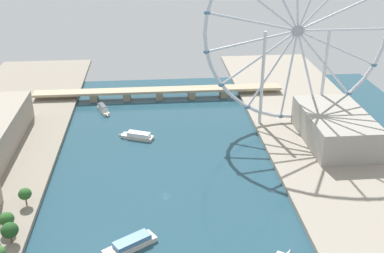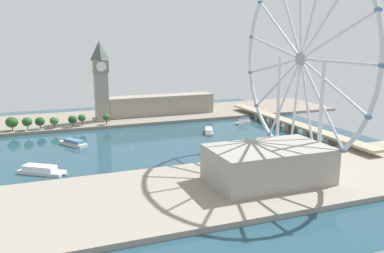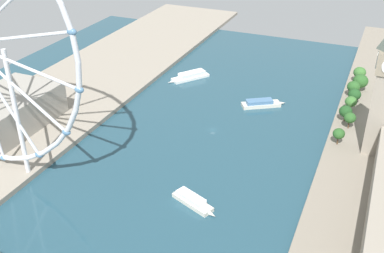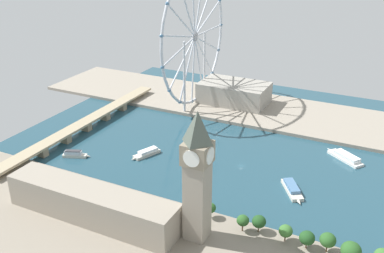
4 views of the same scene
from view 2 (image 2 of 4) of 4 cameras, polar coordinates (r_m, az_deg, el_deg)
name	(u,v)px [view 2 (image 2 of 4)]	position (r m, az deg, el deg)	size (l,w,h in m)	color
ground_plane	(133,146)	(332.70, -8.21, -2.67)	(398.81, 398.81, 0.00)	#234756
riverbank_left	(108,118)	(441.87, -11.62, 1.15)	(90.00, 520.00, 3.00)	gray
riverbank_right	(181,194)	(227.58, -1.52, -9.34)	(90.00, 520.00, 3.00)	gray
clock_tower	(101,80)	(416.15, -12.58, 6.35)	(15.48, 15.48, 78.91)	gray
parliament_block	(161,105)	(446.86, -4.33, 3.04)	(22.00, 114.92, 20.75)	gray
tree_row_embankment	(38,121)	(398.35, -20.67, 0.71)	(13.42, 107.20, 12.78)	#513823
ferris_wheel	(301,60)	(269.04, 14.91, 8.97)	(133.18, 3.20, 135.21)	silver
riverside_hall	(268,164)	(242.45, 10.58, -5.17)	(41.16, 68.51, 20.91)	gray
river_bridge	(292,124)	(392.12, 13.70, 0.34)	(210.81, 12.73, 8.45)	tan
tour_boat_0	(209,131)	(371.16, 2.37, -0.64)	(26.71, 14.94, 4.87)	beige
tour_boat_1	(243,121)	(417.27, 7.13, 0.78)	(11.66, 22.25, 5.82)	beige
tour_boat_2	(73,143)	(343.90, -16.23, -2.18)	(29.34, 21.27, 4.99)	beige
tour_boat_3	(41,170)	(280.42, -20.25, -5.72)	(25.38, 32.21, 5.29)	white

